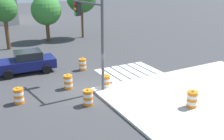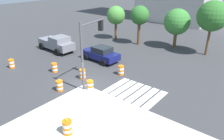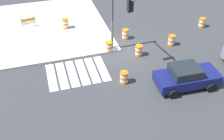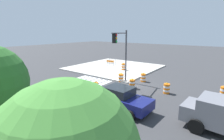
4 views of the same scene
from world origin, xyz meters
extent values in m
plane|color=#38383A|center=(0.00, 0.00, 0.00)|extent=(120.00, 120.00, 0.00)
cube|color=silver|center=(2.12, 1.80, 0.01)|extent=(0.60, 3.20, 0.02)
cube|color=silver|center=(2.88, 1.80, 0.01)|extent=(0.60, 3.20, 0.02)
cube|color=silver|center=(3.62, 1.80, 0.01)|extent=(0.60, 3.20, 0.02)
cube|color=silver|center=(4.38, 1.80, 0.01)|extent=(0.60, 3.20, 0.02)
cube|color=silver|center=(5.12, 1.80, 0.01)|extent=(0.60, 3.20, 0.02)
cube|color=silver|center=(5.88, 1.80, 0.01)|extent=(0.60, 3.20, 0.02)
cube|color=navy|center=(-2.88, 5.40, 0.68)|extent=(4.39, 2.05, 0.70)
cube|color=#1E2328|center=(-2.63, 5.39, 1.33)|extent=(1.98, 1.69, 0.60)
cylinder|color=black|center=(-4.27, 4.52, 0.33)|extent=(0.67, 0.27, 0.66)
cylinder|color=black|center=(-4.18, 6.42, 0.33)|extent=(0.67, 0.27, 0.66)
cylinder|color=black|center=(-1.57, 4.38, 0.33)|extent=(0.67, 0.27, 0.66)
cylinder|color=black|center=(-1.48, 6.28, 0.33)|extent=(0.67, 0.27, 0.66)
cylinder|color=orange|center=(0.98, -0.26, 0.09)|extent=(0.56, 0.56, 0.18)
cylinder|color=white|center=(0.98, -0.26, 0.27)|extent=(0.56, 0.56, 0.18)
cylinder|color=orange|center=(0.98, -0.26, 0.45)|extent=(0.56, 0.56, 0.18)
cylinder|color=white|center=(0.98, -0.26, 0.63)|extent=(0.56, 0.56, 0.18)
cylinder|color=orange|center=(0.98, -0.26, 0.81)|extent=(0.56, 0.56, 0.18)
sphere|color=yellow|center=(0.98, -0.26, 0.96)|extent=(0.12, 0.12, 0.12)
cylinder|color=orange|center=(-1.14, 0.95, 0.09)|extent=(0.56, 0.56, 0.18)
cylinder|color=white|center=(-1.14, 0.95, 0.27)|extent=(0.56, 0.56, 0.18)
cylinder|color=orange|center=(-1.14, 0.95, 0.45)|extent=(0.56, 0.56, 0.18)
cylinder|color=white|center=(-1.14, 0.95, 0.63)|extent=(0.56, 0.56, 0.18)
cylinder|color=orange|center=(-1.14, 0.95, 0.81)|extent=(0.56, 0.56, 0.18)
sphere|color=yellow|center=(-1.14, 0.95, 0.96)|extent=(0.12, 0.12, 0.12)
cylinder|color=orange|center=(-0.97, -1.83, 0.09)|extent=(0.56, 0.56, 0.18)
cylinder|color=white|center=(-0.97, -1.83, 0.27)|extent=(0.56, 0.56, 0.18)
cylinder|color=orange|center=(-0.97, -1.83, 0.45)|extent=(0.56, 0.56, 0.18)
cylinder|color=white|center=(-0.97, -1.83, 0.63)|extent=(0.56, 0.56, 0.18)
cylinder|color=orange|center=(-0.97, -1.83, 0.81)|extent=(0.56, 0.56, 0.18)
sphere|color=yellow|center=(-0.97, -1.83, 0.96)|extent=(0.12, 0.12, 0.12)
cylinder|color=orange|center=(-4.35, 0.28, 0.09)|extent=(0.56, 0.56, 0.18)
cylinder|color=white|center=(-4.35, 0.28, 0.27)|extent=(0.56, 0.56, 0.18)
cylinder|color=orange|center=(-4.35, 0.28, 0.45)|extent=(0.56, 0.56, 0.18)
cylinder|color=white|center=(-4.35, 0.28, 0.63)|extent=(0.56, 0.56, 0.18)
cylinder|color=orange|center=(-4.35, 0.28, 0.81)|extent=(0.56, 0.56, 0.18)
sphere|color=yellow|center=(-4.35, 0.28, 0.96)|extent=(0.12, 0.12, 0.12)
cylinder|color=orange|center=(1.08, 3.84, 0.09)|extent=(0.56, 0.56, 0.18)
cylinder|color=white|center=(1.08, 3.84, 0.27)|extent=(0.56, 0.56, 0.18)
cylinder|color=orange|center=(1.08, 3.84, 0.45)|extent=(0.56, 0.56, 0.18)
cylinder|color=white|center=(1.08, 3.84, 0.63)|extent=(0.56, 0.56, 0.18)
cylinder|color=orange|center=(1.08, 3.84, 0.81)|extent=(0.56, 0.56, 0.18)
sphere|color=yellow|center=(1.08, 3.84, 0.96)|extent=(0.12, 0.12, 0.12)
cylinder|color=orange|center=(3.76, -5.03, 0.24)|extent=(0.56, 0.56, 0.18)
cylinder|color=white|center=(3.76, -5.03, 0.42)|extent=(0.56, 0.56, 0.18)
cylinder|color=orange|center=(3.76, -5.03, 0.60)|extent=(0.56, 0.56, 0.18)
cylinder|color=white|center=(3.76, -5.03, 0.78)|extent=(0.56, 0.56, 0.18)
cylinder|color=orange|center=(3.76, -5.03, 0.96)|extent=(0.56, 0.56, 0.18)
sphere|color=yellow|center=(3.76, -5.03, 1.11)|extent=(0.12, 0.12, 0.12)
cylinder|color=#4C4C51|center=(0.60, -0.60, 2.90)|extent=(0.18, 0.18, 5.50)
cylinder|color=#4C4C51|center=(0.36, 0.98, 5.35)|extent=(0.60, 3.18, 0.12)
cube|color=black|center=(0.19, 2.09, 4.90)|extent=(0.40, 0.33, 0.90)
sphere|color=red|center=(0.01, 2.06, 5.20)|extent=(0.20, 0.20, 0.20)
sphere|color=#F2A514|center=(0.01, 2.06, 4.90)|extent=(0.20, 0.20, 0.20)
sphere|color=green|center=(0.01, 2.06, 4.60)|extent=(0.20, 0.20, 0.20)
cylinder|color=brown|center=(1.56, 14.79, 1.12)|extent=(0.40, 0.40, 2.25)
sphere|color=#387F33|center=(1.56, 14.79, 3.38)|extent=(3.23, 3.23, 3.23)
cylinder|color=brown|center=(-2.90, 13.17, 1.53)|extent=(0.38, 0.38, 3.06)
sphere|color=#2D6B28|center=(-2.90, 13.17, 3.92)|extent=(2.46, 2.46, 2.46)
cylinder|color=brown|center=(5.63, 14.60, 1.68)|extent=(0.27, 0.27, 3.36)
camera|label=1|loc=(-6.42, -14.56, 6.96)|focal=43.30mm
camera|label=2|loc=(12.25, -11.42, 8.81)|focal=34.92mm
camera|label=3|loc=(6.00, 17.29, 11.96)|focal=42.59mm
camera|label=4|loc=(-9.06, 14.87, 5.48)|focal=27.00mm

